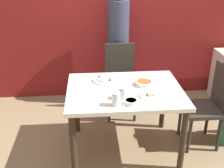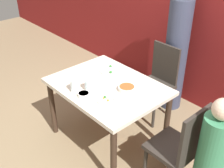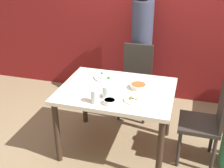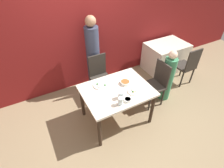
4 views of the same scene
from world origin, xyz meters
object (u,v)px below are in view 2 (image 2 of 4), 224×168
object	(u,v)px
chair_adult_spot	(158,80)
person_adult	(176,52)
plate_rice_adult	(109,100)
bowl_curry	(127,88)
chair_child_spot	(180,146)
glass_water_tall	(74,86)
person_child	(210,163)

from	to	relation	value
chair_adult_spot	person_adult	size ratio (longest dim) A/B	0.57
chair_adult_spot	plate_rice_adult	xyz separation A→B (m)	(0.19, -0.97, 0.24)
bowl_curry	plate_rice_adult	bearing A→B (deg)	-85.53
person_adult	plate_rice_adult	world-z (taller)	person_adult
bowl_curry	chair_adult_spot	bearing A→B (deg)	103.14
bowl_curry	plate_rice_adult	size ratio (longest dim) A/B	0.79
plate_rice_adult	chair_child_spot	bearing A→B (deg)	17.28
chair_child_spot	glass_water_tall	distance (m)	1.14
plate_rice_adult	chair_adult_spot	bearing A→B (deg)	100.90
person_adult	glass_water_tall	size ratio (longest dim) A/B	12.82
plate_rice_adult	glass_water_tall	size ratio (longest dim) A/B	1.69
chair_child_spot	person_child	xyz separation A→B (m)	(0.29, -0.00, 0.03)
plate_rice_adult	glass_water_tall	world-z (taller)	glass_water_tall
glass_water_tall	bowl_curry	bearing A→B (deg)	50.62
person_child	glass_water_tall	world-z (taller)	person_child
chair_child_spot	bowl_curry	world-z (taller)	chair_child_spot
chair_child_spot	glass_water_tall	world-z (taller)	chair_child_spot
chair_child_spot	plate_rice_adult	xyz separation A→B (m)	(-0.69, -0.22, 0.24)
person_adult	plate_rice_adult	bearing A→B (deg)	-81.70
chair_adult_spot	person_adult	world-z (taller)	person_adult
chair_child_spot	bowl_curry	xyz separation A→B (m)	(-0.71, 0.04, 0.25)
chair_adult_spot	glass_water_tall	distance (m)	1.16
person_adult	bowl_curry	size ratio (longest dim) A/B	9.63
person_child	bowl_curry	distance (m)	1.03
person_adult	chair_adult_spot	bearing A→B (deg)	-90.00
chair_adult_spot	chair_child_spot	world-z (taller)	same
bowl_curry	glass_water_tall	bearing A→B (deg)	-129.38
chair_adult_spot	chair_child_spot	bearing A→B (deg)	-40.47
person_adult	plate_rice_adult	xyz separation A→B (m)	(0.19, -1.27, -0.04)
chair_child_spot	glass_water_tall	bearing A→B (deg)	-70.85
chair_adult_spot	bowl_curry	distance (m)	0.77
person_adult	person_child	xyz separation A→B (m)	(1.17, -1.06, -0.25)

